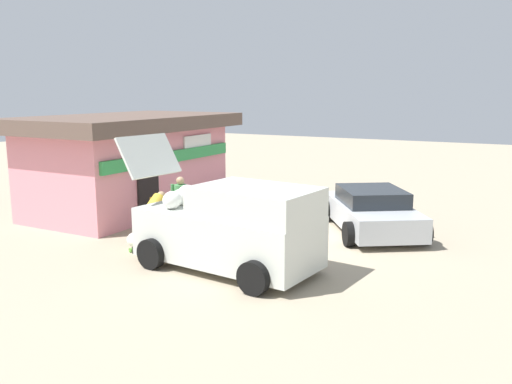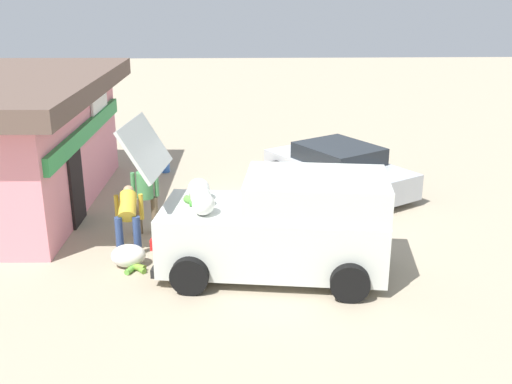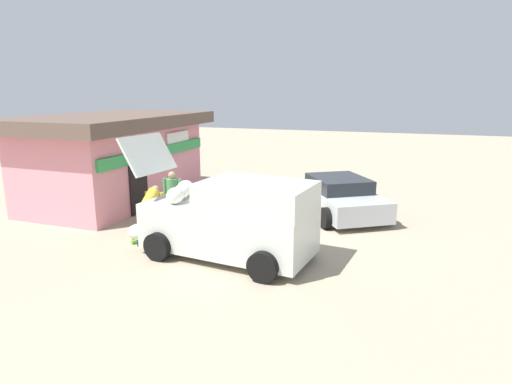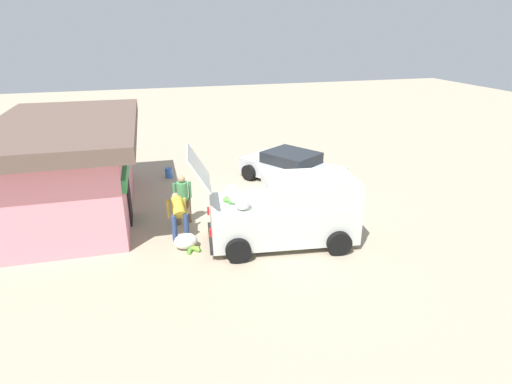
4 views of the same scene
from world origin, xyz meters
name	(u,v)px [view 4 (image 4 of 4)]	position (x,y,z in m)	size (l,w,h in m)	color
ground_plane	(254,204)	(0.00, 0.00, 0.00)	(60.00, 60.00, 0.00)	tan
storefront_bar	(72,166)	(0.97, 5.73, 1.60)	(7.35, 4.40, 3.04)	pink
delivery_van	(287,211)	(-2.79, -0.21, 0.94)	(2.51, 4.72, 2.79)	silver
parked_sedan	(291,168)	(1.76, -1.99, 0.58)	(4.32, 3.65, 1.20)	#B2B7BC
vendor_standing	(183,196)	(-0.84, 2.48, 0.90)	(0.39, 0.56, 1.57)	#726047
customer_bending	(178,212)	(-1.71, 2.71, 0.78)	(0.77, 0.57, 1.24)	navy
unloaded_banana_pile	(186,242)	(-2.45, 2.61, 0.20)	(0.70, 0.72, 0.42)	silver
paint_bucket	(169,173)	(3.54, 2.60, 0.19)	(0.29, 0.29, 0.39)	blue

